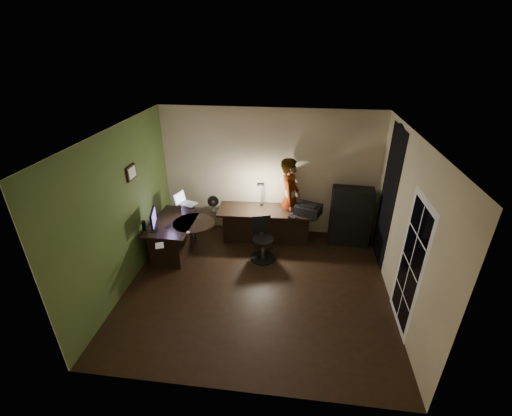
# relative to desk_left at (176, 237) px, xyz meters

# --- Properties ---
(floor) EXTENTS (4.50, 4.00, 0.01)m
(floor) POSITION_rel_desk_left_xyz_m (1.72, -0.80, -0.38)
(floor) COLOR black
(floor) RESTS_ON ground
(ceiling) EXTENTS (4.50, 4.00, 0.01)m
(ceiling) POSITION_rel_desk_left_xyz_m (1.72, -0.80, 2.33)
(ceiling) COLOR silver
(ceiling) RESTS_ON floor
(wall_back) EXTENTS (4.50, 0.01, 2.70)m
(wall_back) POSITION_rel_desk_left_xyz_m (1.72, 1.20, 0.98)
(wall_back) COLOR #C7B792
(wall_back) RESTS_ON floor
(wall_front) EXTENTS (4.50, 0.01, 2.70)m
(wall_front) POSITION_rel_desk_left_xyz_m (1.72, -2.81, 0.98)
(wall_front) COLOR #C7B792
(wall_front) RESTS_ON floor
(wall_left) EXTENTS (0.01, 4.00, 2.70)m
(wall_left) POSITION_rel_desk_left_xyz_m (-0.54, -0.80, 0.98)
(wall_left) COLOR #C7B792
(wall_left) RESTS_ON floor
(wall_right) EXTENTS (0.01, 4.00, 2.70)m
(wall_right) POSITION_rel_desk_left_xyz_m (3.97, -0.80, 0.98)
(wall_right) COLOR #C7B792
(wall_right) RESTS_ON floor
(green_wall_overlay) EXTENTS (0.00, 4.00, 2.70)m
(green_wall_overlay) POSITION_rel_desk_left_xyz_m (-0.52, -0.80, 0.98)
(green_wall_overlay) COLOR #415525
(green_wall_overlay) RESTS_ON floor
(arched_doorway) EXTENTS (0.01, 0.90, 2.60)m
(arched_doorway) POSITION_rel_desk_left_xyz_m (3.96, 0.35, 0.93)
(arched_doorway) COLOR black
(arched_doorway) RESTS_ON floor
(french_door) EXTENTS (0.02, 0.92, 2.10)m
(french_door) POSITION_rel_desk_left_xyz_m (3.95, -1.35, 0.68)
(french_door) COLOR white
(french_door) RESTS_ON floor
(framed_picture) EXTENTS (0.04, 0.30, 0.25)m
(framed_picture) POSITION_rel_desk_left_xyz_m (-0.50, -0.35, 1.48)
(framed_picture) COLOR black
(framed_picture) RESTS_ON wall_left
(desk_left) EXTENTS (0.80, 1.29, 0.74)m
(desk_left) POSITION_rel_desk_left_xyz_m (0.00, 0.00, 0.00)
(desk_left) COLOR black
(desk_left) RESTS_ON floor
(desk_right) EXTENTS (1.99, 0.77, 0.73)m
(desk_right) POSITION_rel_desk_left_xyz_m (1.71, 0.71, -0.00)
(desk_right) COLOR black
(desk_right) RESTS_ON floor
(cabinet) EXTENTS (0.84, 0.45, 1.22)m
(cabinet) POSITION_rel_desk_left_xyz_m (3.44, 0.87, 0.24)
(cabinet) COLOR black
(cabinet) RESTS_ON floor
(laptop_stand) EXTENTS (0.30, 0.26, 0.11)m
(laptop_stand) POSITION_rel_desk_left_xyz_m (0.13, 0.54, 0.42)
(laptop_stand) COLOR silver
(laptop_stand) RESTS_ON desk_left
(laptop) EXTENTS (0.44, 0.43, 0.25)m
(laptop) POSITION_rel_desk_left_xyz_m (0.13, 0.54, 0.60)
(laptop) COLOR silver
(laptop) RESTS_ON laptop_stand
(monitor) EXTENTS (0.21, 0.46, 0.30)m
(monitor) POSITION_rel_desk_left_xyz_m (-0.24, -0.38, 0.51)
(monitor) COLOR black
(monitor) RESTS_ON desk_left
(mouse) EXTENTS (0.08, 0.10, 0.03)m
(mouse) POSITION_rel_desk_left_xyz_m (0.40, -0.39, 0.38)
(mouse) COLOR silver
(mouse) RESTS_ON desk_left
(phone) EXTENTS (0.10, 0.15, 0.01)m
(phone) POSITION_rel_desk_left_xyz_m (-0.03, -0.21, 0.37)
(phone) COLOR black
(phone) RESTS_ON desk_left
(pen) EXTENTS (0.09, 0.13, 0.01)m
(pen) POSITION_rel_desk_left_xyz_m (0.54, -0.47, 0.37)
(pen) COLOR black
(pen) RESTS_ON desk_left
(speaker) EXTENTS (0.09, 0.09, 0.19)m
(speaker) POSITION_rel_desk_left_xyz_m (-0.41, -0.39, 0.46)
(speaker) COLOR black
(speaker) RESTS_ON desk_left
(notepad) EXTENTS (0.20, 0.23, 0.01)m
(notepad) POSITION_rel_desk_left_xyz_m (0.05, -0.85, 0.37)
(notepad) COLOR silver
(notepad) RESTS_ON desk_left
(desk_fan) EXTENTS (0.25, 0.19, 0.35)m
(desk_fan) POSITION_rel_desk_left_xyz_m (0.67, 0.52, 0.53)
(desk_fan) COLOR black
(desk_fan) RESTS_ON desk_right
(headphones) EXTENTS (0.17, 0.07, 0.08)m
(headphones) POSITION_rel_desk_left_xyz_m (2.26, 0.43, 0.40)
(headphones) COLOR navy
(headphones) RESTS_ON desk_right
(printer) EXTENTS (0.59, 0.53, 0.22)m
(printer) POSITION_rel_desk_left_xyz_m (2.56, 0.64, 0.47)
(printer) COLOR black
(printer) RESTS_ON desk_right
(desk_lamp) EXTENTS (0.22, 0.32, 0.64)m
(desk_lamp) POSITION_rel_desk_left_xyz_m (1.60, 0.89, 0.68)
(desk_lamp) COLOR black
(desk_lamp) RESTS_ON desk_right
(office_chair) EXTENTS (0.60, 0.60, 0.86)m
(office_chair) POSITION_rel_desk_left_xyz_m (1.73, 0.03, 0.06)
(office_chair) COLOR black
(office_chair) RESTS_ON floor
(person) EXTENTS (0.46, 0.66, 1.79)m
(person) POSITION_rel_desk_left_xyz_m (2.18, 0.93, 0.52)
(person) COLOR #D8A88C
(person) RESTS_ON floor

